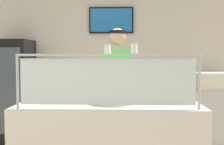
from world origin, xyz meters
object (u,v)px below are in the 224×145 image
Objects in this scene: parmesan_shaker at (107,50)px; worker_figure at (118,90)px; pizza_tray at (110,102)px; pizza_server at (114,100)px; pepper_flake_shaker at (134,49)px; pizza_box_stack at (210,81)px; drink_fridge at (12,91)px.

worker_figure is (0.08, 1.03, -0.47)m from parmesan_shaker.
pizza_tray is 0.05m from pizza_server.
pepper_flake_shaker reaches higher than pizza_tray.
pizza_box_stack is (1.50, 1.86, 0.03)m from pizza_server.
drink_fridge reaches higher than pizza_server.
pepper_flake_shaker is (0.22, -0.31, 0.52)m from pizza_tray.
pepper_flake_shaker reaches higher than pizza_box_stack.
pizza_tray is at bearing 124.97° from pepper_flake_shaker.
pepper_flake_shaker is at bearing -121.37° from pizza_box_stack.
worker_figure is at bearing -142.54° from pizza_box_stack.
pizza_server is 0.73m from worker_figure.
drink_fridge is (-1.94, 2.20, -0.64)m from pepper_flake_shaker.
parmesan_shaker is 0.90× the size of pepper_flake_shaker.
worker_figure is 1.85m from pizza_box_stack.
drink_fridge is (-1.78, 1.17, -0.16)m from worker_figure.
parmesan_shaker is at bearing -112.92° from pizza_server.
parmesan_shaker reaches higher than pizza_server.
parmesan_shaker is at bearing -52.22° from drink_fridge.
parmesan_shaker is at bearing -92.61° from pizza_tray.
parmesan_shaker is 2.85m from drink_fridge.
worker_figure is 1.04× the size of drink_fridge.
pizza_tray is 0.71m from worker_figure.
pizza_tray is at bearing 136.87° from pizza_server.
drink_fridge is (-1.70, 2.20, -0.63)m from parmesan_shaker.
parmesan_shaker reaches higher than pizza_box_stack.
pizza_tray is at bearing -47.63° from drink_fridge.
pepper_flake_shaker is 2.56m from pizza_box_stack.
pizza_box_stack is at bearing 58.63° from pepper_flake_shaker.
pepper_flake_shaker is 0.18× the size of pizza_box_stack.
pepper_flake_shaker is (0.23, 0.00, 0.00)m from parmesan_shaker.
pizza_box_stack is at bearing 54.31° from parmesan_shaker.
pepper_flake_shaker is at bearing -55.03° from pizza_tray.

